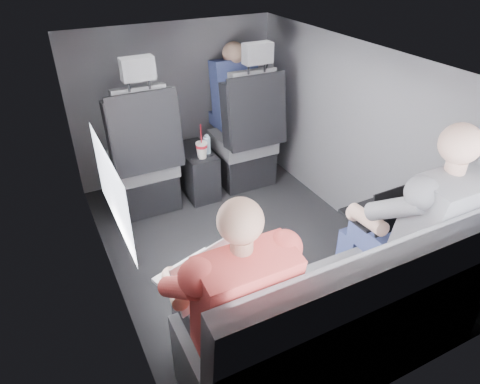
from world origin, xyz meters
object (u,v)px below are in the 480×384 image
rear_bench (343,320)px  water_bottle (207,145)px  laptop_white (199,275)px  passenger_rear_left (229,302)px  center_console (197,171)px  front_seat_left (144,164)px  passenger_rear_right (416,228)px  passenger_front_right (234,94)px  laptop_black (384,211)px  soda_cup (202,149)px  front_seat_right (246,142)px

rear_bench → water_bottle: bearing=88.1°
laptop_white → passenger_rear_left: passenger_rear_left is taller
center_console → water_bottle: bearing=-59.6°
front_seat_left → passenger_rear_right: front_seat_left is taller
rear_bench → passenger_front_right: (0.47, 2.16, 0.44)m
rear_bench → passenger_rear_left: passenger_rear_left is taller
laptop_white → laptop_black: 1.11m
rear_bench → soda_cup: rear_bench is taller
rear_bench → passenger_rear_left: (-0.58, 0.10, 0.31)m
passenger_rear_left → laptop_white: bearing=106.7°
front_seat_left → passenger_rear_left: (-0.13, -1.81, 0.22)m
front_seat_left → passenger_rear_right: 2.06m
front_seat_left → center_console: front_seat_left is taller
water_bottle → laptop_black: bearing=-74.9°
water_bottle → laptop_black: (0.42, -1.53, 0.16)m
rear_bench → passenger_rear_left: bearing=170.6°
front_seat_right → laptop_white: 1.96m
rear_bench → laptop_black: (0.48, 0.30, 0.33)m
water_bottle → laptop_black: laptop_black is taller
front_seat_right → laptop_black: front_seat_right is taller
soda_cup → laptop_black: laptop_black is taller
front_seat_left → passenger_rear_left: front_seat_left is taller
soda_cup → laptop_black: bearing=-72.3°
laptop_black → passenger_front_right: passenger_front_right is taller
front_seat_right → laptop_black: 1.62m
rear_bench → passenger_front_right: bearing=77.8°
laptop_white → passenger_front_right: bearing=59.4°
laptop_black → front_seat_left: bearing=120.1°
front_seat_right → rear_bench: (-0.45, -1.90, -0.09)m
rear_bench → laptop_black: 0.65m
front_seat_left → laptop_white: bearing=-96.6°
center_console → front_seat_right: bearing=-5.1°
soda_cup → laptop_white: (-0.63, -1.51, 0.16)m
front_seat_left → laptop_black: 1.86m
rear_bench → soda_cup: (-0.00, 1.80, 0.16)m
front_seat_left → rear_bench: front_seat_left is taller
passenger_rear_left → center_console: bearing=72.7°
soda_cup → water_bottle: 0.07m
front_seat_right → passenger_front_right: front_seat_right is taller
front_seat_left → soda_cup: (0.45, -0.11, 0.07)m
water_bottle → passenger_rear_left: (-0.64, -1.74, 0.14)m
passenger_rear_left → passenger_front_right: 2.32m
rear_bench → laptop_white: bearing=155.4°
soda_cup → passenger_front_right: (0.47, 0.36, 0.27)m
soda_cup → laptop_white: laptop_white is taller
front_seat_right → laptop_black: (0.03, -1.60, 0.23)m
front_seat_right → center_console: front_seat_right is taller
water_bottle → passenger_rear_left: bearing=-110.1°
laptop_black → soda_cup: bearing=107.7°
front_seat_left → laptop_black: front_seat_left is taller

